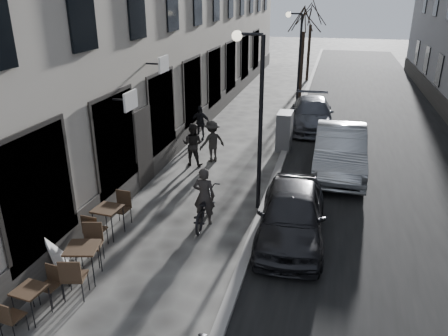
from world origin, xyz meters
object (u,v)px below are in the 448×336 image
at_px(bicycle, 204,207).
at_px(car_far, 312,114).
at_px(bistro_set_a, 32,300).
at_px(pedestrian_far, 200,123).
at_px(pedestrian_mid, 212,141).
at_px(car_mid, 340,150).
at_px(car_near, 292,214).
at_px(utility_cabinet, 284,131).
at_px(tree_near, 305,18).
at_px(bistro_set_c, 109,219).
at_px(bistro_set_b, 84,260).
at_px(sign_board, 57,252).
at_px(pedestrian_near, 193,144).
at_px(streetlamp_near, 255,104).
at_px(tree_far, 311,13).
at_px(streetlamp_far, 297,51).

xyz_separation_m(bicycle, car_far, (2.29, 10.12, 0.17)).
xyz_separation_m(bistro_set_a, car_far, (4.47, 14.64, 0.27)).
bearing_deg(bicycle, pedestrian_far, -75.00).
distance_m(pedestrian_mid, pedestrian_far, 2.72).
bearing_deg(car_mid, car_near, -103.13).
bearing_deg(utility_cabinet, tree_near, 92.00).
distance_m(bistro_set_a, pedestrian_mid, 9.29).
relative_size(tree_near, pedestrian_far, 3.79).
bearing_deg(pedestrian_far, car_far, 29.59).
distance_m(bistro_set_c, pedestrian_far, 8.41).
bearing_deg(bistro_set_b, bistro_set_a, -117.06).
bearing_deg(sign_board, bistro_set_b, -28.48).
height_order(bicycle, pedestrian_near, pedestrian_near).
xyz_separation_m(streetlamp_near, pedestrian_near, (-2.81, 2.90, -2.36)).
relative_size(bistro_set_a, sign_board, 1.19).
xyz_separation_m(car_mid, car_far, (-1.30, 5.31, -0.13)).
distance_m(bistro_set_a, car_mid, 10.98).
relative_size(tree_far, bistro_set_b, 3.29).
relative_size(bistro_set_b, pedestrian_mid, 1.09).
bearing_deg(bistro_set_b, pedestrian_near, 74.95).
bearing_deg(utility_cabinet, pedestrian_mid, -139.63).
relative_size(streetlamp_near, bistro_set_c, 3.06).
bearing_deg(utility_cabinet, sign_board, -111.76).
bearing_deg(car_near, bicycle, 171.91).
xyz_separation_m(bistro_set_a, bicycle, (2.19, 4.52, 0.09)).
relative_size(bistro_set_a, car_near, 0.33).
distance_m(tree_near, car_near, 17.03).
xyz_separation_m(tree_far, car_mid, (2.40, -17.48, -3.85)).
xyz_separation_m(sign_board, car_near, (5.06, 2.72, 0.24)).
distance_m(tree_far, car_far, 12.85).
bearing_deg(car_near, pedestrian_mid, 122.81).
height_order(car_mid, car_far, car_mid).
height_order(pedestrian_near, car_near, pedestrian_near).
height_order(tree_near, bicycle, tree_near).
relative_size(bistro_set_c, car_near, 0.40).
xyz_separation_m(bistro_set_a, utility_cabinet, (3.57, 11.26, 0.36)).
bearing_deg(bicycle, bistro_set_a, 61.18).
distance_m(tree_near, pedestrian_near, 13.03).
height_order(streetlamp_far, pedestrian_mid, streetlamp_far).
bearing_deg(car_mid, utility_cabinet, 138.59).
bearing_deg(streetlamp_near, sign_board, -131.52).
bearing_deg(tree_far, bicycle, -93.05).
bearing_deg(pedestrian_near, tree_near, -101.25).
height_order(pedestrian_near, pedestrian_far, pedestrian_near).
bearing_deg(utility_cabinet, pedestrian_far, 174.90).
height_order(streetlamp_near, tree_far, tree_far).
distance_m(sign_board, pedestrian_far, 10.09).
bearing_deg(streetlamp_far, utility_cabinet, -87.62).
bearing_deg(tree_far, car_mid, -82.18).
bearing_deg(streetlamp_near, pedestrian_mid, 122.81).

